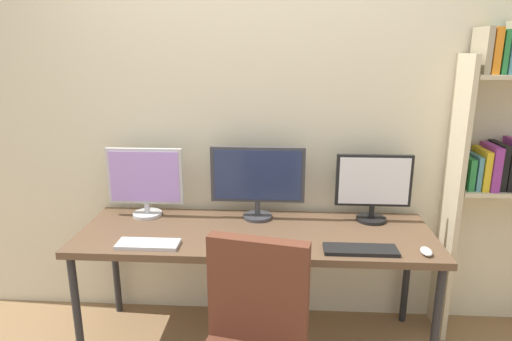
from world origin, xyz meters
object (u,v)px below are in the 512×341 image
(desk, at_px, (255,240))
(keyboard_right, at_px, (360,250))
(monitor_right, at_px, (373,185))
(keyboard_left, at_px, (148,244))
(monitor_left, at_px, (145,180))
(monitor_center, at_px, (258,179))
(mouse_left_side, at_px, (244,246))
(mouse_right_side, at_px, (426,251))

(desk, relative_size, keyboard_right, 5.35)
(monitor_right, xyz_separation_m, keyboard_left, (-1.26, -0.44, -0.21))
(monitor_left, height_order, monitor_center, monitor_center)
(keyboard_right, bearing_deg, keyboard_left, 180.00)
(monitor_center, distance_m, keyboard_right, 0.75)
(keyboard_right, distance_m, mouse_left_side, 0.61)
(monitor_left, relative_size, monitor_right, 1.04)
(keyboard_left, distance_m, keyboard_right, 1.12)
(monitor_center, relative_size, keyboard_left, 1.73)
(mouse_left_side, height_order, mouse_right_side, same)
(keyboard_left, distance_m, mouse_right_side, 1.45)
(monitor_left, height_order, keyboard_left, monitor_left)
(mouse_left_side, xyz_separation_m, mouse_right_side, (0.94, -0.01, 0.00))
(keyboard_left, height_order, mouse_left_side, mouse_left_side)
(mouse_left_side, bearing_deg, mouse_right_side, -0.79)
(monitor_center, bearing_deg, keyboard_right, -38.30)
(monitor_left, distance_m, keyboard_left, 0.51)
(monitor_left, distance_m, mouse_right_side, 1.66)
(keyboard_right, bearing_deg, mouse_left_side, 179.85)
(mouse_left_side, bearing_deg, monitor_right, 30.67)
(keyboard_left, xyz_separation_m, mouse_left_side, (0.51, 0.00, 0.01))
(desk, distance_m, monitor_center, 0.37)
(desk, relative_size, monitor_center, 3.55)
(monitor_center, distance_m, mouse_right_side, 1.03)
(monitor_left, relative_size, keyboard_left, 1.41)
(desk, height_order, monitor_left, monitor_left)
(monitor_right, xyz_separation_m, mouse_left_side, (-0.74, -0.44, -0.21))
(keyboard_left, bearing_deg, monitor_right, 19.41)
(monitor_right, relative_size, mouse_left_side, 4.68)
(monitor_left, bearing_deg, monitor_right, -0.00)
(mouse_left_side, relative_size, mouse_right_side, 1.00)
(desk, relative_size, keyboard_left, 6.14)
(monitor_center, height_order, mouse_left_side, monitor_center)
(keyboard_left, relative_size, mouse_left_side, 3.44)
(monitor_center, bearing_deg, keyboard_left, -141.70)
(mouse_right_side, bearing_deg, monitor_center, 153.01)
(desk, distance_m, mouse_left_side, 0.24)
(mouse_right_side, bearing_deg, monitor_left, 164.04)
(keyboard_left, xyz_separation_m, keyboard_right, (1.12, 0.00, 0.00))
(monitor_left, bearing_deg, mouse_right_side, -15.96)
(keyboard_left, relative_size, mouse_right_side, 3.44)
(desk, xyz_separation_m, monitor_center, (0.00, 0.21, 0.31))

